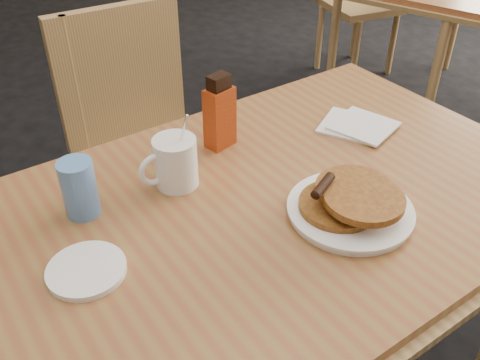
% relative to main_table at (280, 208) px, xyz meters
% --- Properties ---
extents(main_table, '(1.26, 0.86, 0.75)m').
position_rel_main_table_xyz_m(main_table, '(0.00, 0.00, 0.00)').
color(main_table, olive).
rests_on(main_table, floor).
extents(chair_main_far, '(0.44, 0.44, 0.93)m').
position_rel_main_table_xyz_m(chair_main_far, '(0.00, 0.74, -0.15)').
color(chair_main_far, tan).
rests_on(chair_main_far, floor).
extents(pancake_plate, '(0.26, 0.26, 0.08)m').
position_rel_main_table_xyz_m(pancake_plate, '(0.07, -0.13, 0.07)').
color(pancake_plate, white).
rests_on(pancake_plate, main_table).
extents(coffee_mug, '(0.13, 0.09, 0.18)m').
position_rel_main_table_xyz_m(coffee_mug, '(-0.17, 0.16, 0.10)').
color(coffee_mug, white).
rests_on(coffee_mug, main_table).
extents(syrup_bottle, '(0.08, 0.06, 0.18)m').
position_rel_main_table_xyz_m(syrup_bottle, '(0.00, 0.24, 0.13)').
color(syrup_bottle, maroon).
rests_on(syrup_bottle, main_table).
extents(napkin_stack, '(0.20, 0.21, 0.01)m').
position_rel_main_table_xyz_m(napkin_stack, '(0.33, 0.11, 0.05)').
color(napkin_stack, white).
rests_on(napkin_stack, main_table).
extents(blue_tumbler, '(0.08, 0.08, 0.12)m').
position_rel_main_table_xyz_m(blue_tumbler, '(-0.37, 0.18, 0.10)').
color(blue_tumbler, '#578ACE').
rests_on(blue_tumbler, main_table).
extents(side_saucer, '(0.17, 0.17, 0.01)m').
position_rel_main_table_xyz_m(side_saucer, '(-0.43, 0.01, 0.05)').
color(side_saucer, white).
rests_on(side_saucer, main_table).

